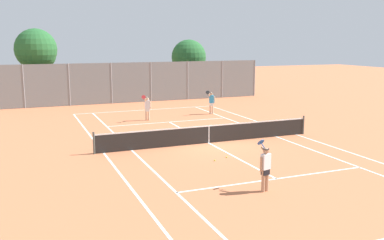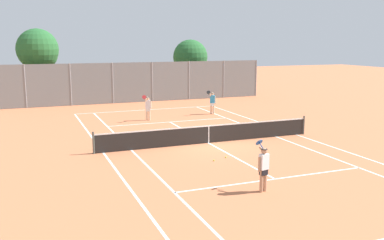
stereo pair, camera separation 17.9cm
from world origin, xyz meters
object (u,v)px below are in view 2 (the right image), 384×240
(tennis_net, at_px, (209,134))
(player_far_right, at_px, (212,102))
(player_near_side, at_px, (263,166))
(tree_behind_left, at_px, (39,51))
(loose_tennis_ball_0, at_px, (226,157))
(loose_tennis_ball_1, at_px, (214,160))
(tree_behind_right, at_px, (190,58))
(player_far_left, at_px, (148,107))

(tennis_net, distance_m, player_far_right, 9.15)
(player_near_side, xyz_separation_m, tree_behind_left, (-6.30, 26.17, 3.55))
(loose_tennis_ball_0, bearing_deg, tennis_net, 81.72)
(player_near_side, bearing_deg, tennis_net, 81.13)
(loose_tennis_ball_1, height_order, tree_behind_right, tree_behind_right)
(player_far_left, relative_size, tree_behind_left, 0.28)
(tennis_net, distance_m, loose_tennis_ball_1, 3.46)
(tennis_net, relative_size, tree_behind_right, 2.20)
(loose_tennis_ball_1, relative_size, tree_behind_right, 0.01)
(tree_behind_left, bearing_deg, tree_behind_right, 5.46)
(tennis_net, xyz_separation_m, loose_tennis_ball_1, (-1.15, -3.22, -0.48))
(player_near_side, xyz_separation_m, player_far_left, (-0.00, 14.95, 0.00))
(player_far_left, xyz_separation_m, loose_tennis_ball_0, (0.73, -10.46, -0.89))
(loose_tennis_ball_0, bearing_deg, loose_tennis_ball_1, -158.45)
(player_near_side, distance_m, loose_tennis_ball_1, 4.30)
(tennis_net, xyz_separation_m, tree_behind_left, (-7.46, 18.75, 3.97))
(tree_behind_right, bearing_deg, loose_tennis_ball_0, -107.44)
(tennis_net, distance_m, player_near_side, 7.53)
(tennis_net, xyz_separation_m, player_far_right, (3.92, 8.26, 0.42))
(player_far_right, bearing_deg, tennis_net, -115.37)
(player_far_right, xyz_separation_m, loose_tennis_ball_1, (-5.07, -11.48, -0.89))
(player_far_right, relative_size, loose_tennis_ball_0, 26.88)
(tree_behind_right, bearing_deg, player_far_left, -122.36)
(player_far_left, bearing_deg, loose_tennis_ball_0, -85.98)
(tennis_net, height_order, player_near_side, player_near_side)
(player_far_right, distance_m, loose_tennis_ball_0, 12.04)
(loose_tennis_ball_1, bearing_deg, player_far_right, 66.17)
(tennis_net, bearing_deg, loose_tennis_ball_1, -109.70)
(player_far_right, relative_size, tree_behind_right, 0.33)
(player_far_left, height_order, loose_tennis_ball_1, player_far_left)
(loose_tennis_ball_0, height_order, tree_behind_left, tree_behind_left)
(tennis_net, bearing_deg, loose_tennis_ball_0, -98.28)
(player_far_right, bearing_deg, loose_tennis_ball_0, -111.21)
(player_near_side, xyz_separation_m, tree_behind_right, (7.97, 27.54, 2.72))
(tree_behind_left, bearing_deg, loose_tennis_ball_0, -72.03)
(player_far_left, xyz_separation_m, tree_behind_right, (7.97, 12.58, 2.72))
(tennis_net, bearing_deg, tree_behind_right, 71.29)
(loose_tennis_ball_0, bearing_deg, player_far_left, 94.02)
(player_far_left, xyz_separation_m, loose_tennis_ball_1, (0.01, -10.75, -0.89))
(tree_behind_left, relative_size, tree_behind_right, 1.16)
(player_near_side, bearing_deg, tree_behind_left, 103.54)
(player_near_side, bearing_deg, tree_behind_right, 73.86)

